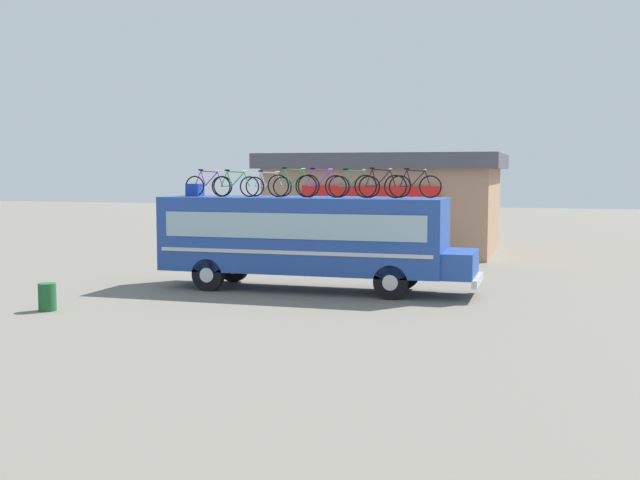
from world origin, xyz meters
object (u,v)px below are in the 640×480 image
object	(u,v)px
rooftop_bicycle_4	(293,185)
rooftop_bicycle_8	(415,185)
rooftop_bicycle_1	(209,185)
rooftop_bicycle_2	(235,185)
rooftop_bicycle_7	(380,185)
rooftop_bicycle_6	(354,185)
luggage_bag_1	(195,190)
rooftop_bicycle_5	(321,185)
trash_bin	(47,297)
rooftop_bicycle_3	(268,186)
bus	(307,236)

from	to	relation	value
rooftop_bicycle_4	rooftop_bicycle_8	distance (m)	3.91
rooftop_bicycle_1	rooftop_bicycle_8	bearing A→B (deg)	4.44
rooftop_bicycle_1	rooftop_bicycle_2	bearing A→B (deg)	-9.24
rooftop_bicycle_7	rooftop_bicycle_8	bearing A→B (deg)	25.11
rooftop_bicycle_6	rooftop_bicycle_1	bearing A→B (deg)	-177.47
luggage_bag_1	rooftop_bicycle_5	world-z (taller)	rooftop_bicycle_5
rooftop_bicycle_4	rooftop_bicycle_6	bearing A→B (deg)	7.20
trash_bin	rooftop_bicycle_3	bearing A→B (deg)	52.37
rooftop_bicycle_1	rooftop_bicycle_2	world-z (taller)	rooftop_bicycle_1
rooftop_bicycle_2	rooftop_bicycle_8	bearing A→B (deg)	6.83
rooftop_bicycle_1	rooftop_bicycle_3	world-z (taller)	rooftop_bicycle_1
rooftop_bicycle_2	trash_bin	bearing A→B (deg)	-123.48
rooftop_bicycle_6	trash_bin	xyz separation A→B (m)	(-7.43, -5.67, -3.05)
rooftop_bicycle_4	rooftop_bicycle_8	xyz separation A→B (m)	(3.87, 0.56, -0.01)
luggage_bag_1	rooftop_bicycle_1	xyz separation A→B (m)	(0.59, -0.18, 0.17)
rooftop_bicycle_4	trash_bin	size ratio (longest dim) A/B	2.29
luggage_bag_1	rooftop_bicycle_4	distance (m)	3.60
rooftop_bicycle_3	trash_bin	bearing A→B (deg)	-127.63
rooftop_bicycle_8	rooftop_bicycle_1	bearing A→B (deg)	-175.56
luggage_bag_1	rooftop_bicycle_8	world-z (taller)	rooftop_bicycle_8
rooftop_bicycle_2	rooftop_bicycle_4	size ratio (longest dim) A/B	0.95
trash_bin	rooftop_bicycle_4	bearing A→B (deg)	44.78
rooftop_bicycle_7	trash_bin	size ratio (longest dim) A/B	2.18
rooftop_bicycle_2	rooftop_bicycle_6	xyz separation A→B (m)	(3.93, 0.39, 0.01)
luggage_bag_1	rooftop_bicycle_8	xyz separation A→B (m)	(7.46, 0.35, 0.18)
rooftop_bicycle_8	trash_bin	distance (m)	11.51
rooftop_bicycle_3	rooftop_bicycle_5	xyz separation A→B (m)	(1.92, -0.37, 0.03)
rooftop_bicycle_2	rooftop_bicycle_6	bearing A→B (deg)	5.60
rooftop_bicycle_1	rooftop_bicycle_3	size ratio (longest dim) A/B	1.04
rooftop_bicycle_5	trash_bin	world-z (taller)	rooftop_bicycle_5
rooftop_bicycle_6	rooftop_bicycle_7	distance (m)	0.91
luggage_bag_1	rooftop_bicycle_6	size ratio (longest dim) A/B	0.32
rooftop_bicycle_1	rooftop_bicycle_8	xyz separation A→B (m)	(6.87, 0.53, 0.01)
rooftop_bicycle_5	rooftop_bicycle_7	bearing A→B (deg)	2.20
luggage_bag_1	rooftop_bicycle_7	size ratio (longest dim) A/B	0.32
bus	rooftop_bicycle_5	distance (m)	1.77
rooftop_bicycle_2	rooftop_bicycle_7	xyz separation A→B (m)	(4.83, 0.22, 0.02)
rooftop_bicycle_1	rooftop_bicycle_6	world-z (taller)	rooftop_bicycle_6
rooftop_bicycle_5	trash_bin	size ratio (longest dim) A/B	2.22
rooftop_bicycle_5	rooftop_bicycle_1	bearing A→B (deg)	179.75
rooftop_bicycle_3	trash_bin	size ratio (longest dim) A/B	2.10
rooftop_bicycle_3	rooftop_bicycle_5	distance (m)	1.96
trash_bin	rooftop_bicycle_7	bearing A→B (deg)	33.50
luggage_bag_1	rooftop_bicycle_8	size ratio (longest dim) A/B	0.32
rooftop_bicycle_5	rooftop_bicycle_7	distance (m)	1.93
luggage_bag_1	rooftop_bicycle_2	world-z (taller)	rooftop_bicycle_2
luggage_bag_1	rooftop_bicycle_6	bearing A→B (deg)	0.42
rooftop_bicycle_2	rooftop_bicycle_4	distance (m)	1.98
rooftop_bicycle_7	luggage_bag_1	bearing A→B (deg)	178.92
rooftop_bicycle_6	rooftop_bicycle_8	size ratio (longest dim) A/B	1.01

